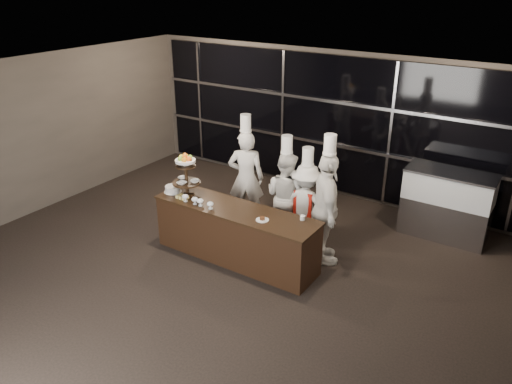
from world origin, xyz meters
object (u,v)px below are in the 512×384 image
Objects in this scene: display_case at (447,201)px; chef_d at (326,209)px; display_stand at (186,172)px; chef_a at (246,177)px; chef_c at (306,204)px; chef_b at (286,195)px; layer_cake at (173,189)px; buffet_counter at (236,234)px.

chef_d is (-1.42, -1.95, 0.27)m from display_case.
display_stand is 0.35× the size of chef_a.
display_case is 0.85× the size of chef_c.
chef_b is 1.08× the size of chef_c.
chef_d is (1.84, -0.44, 0.02)m from chef_a.
layer_cake is (-0.28, -0.05, -0.37)m from display_stand.
chef_b is at bearing 75.64° from buffet_counter.
chef_a is at bearing 61.00° from layer_cake.
layer_cake is 0.16× the size of chef_b.
display_case is (3.94, 2.74, -0.29)m from layer_cake.
display_stand is 2.48× the size of layer_cake.
chef_b reaches higher than display_stand.
display_stand is at bearing -146.52° from chef_c.
display_stand is 0.34× the size of chef_d.
display_case is 2.43m from chef_d.
chef_d is (0.95, -0.37, 0.14)m from chef_b.
chef_d is (2.24, 0.74, -0.39)m from display_stand.
chef_c is at bearing 33.48° from display_stand.
display_case is at bearing 24.83° from chef_a.
layer_cake is at bearing -149.35° from chef_c.
buffet_counter is 1.89× the size of display_case.
chef_c reaches higher than display_stand.
chef_d reaches higher than chef_b.
chef_c reaches higher than display_case.
display_case is at bearing 53.97° from chef_d.
display_stand is at bearing -161.76° from chef_d.
chef_d is at bearing 17.37° from layer_cake.
chef_c is (1.69, 1.12, -0.60)m from display_stand.
layer_cake is at bearing -145.20° from display_case.
layer_cake is 1.96m from chef_b.
layer_cake is at bearing -119.00° from chef_a.
chef_a is (-3.26, -1.51, 0.24)m from display_case.
chef_d is (2.52, 0.79, -0.02)m from layer_cake.
chef_c is at bearing 145.78° from chef_d.
buffet_counter is 1.20m from chef_b.
chef_c is at bearing -2.95° from chef_a.
chef_a reaches higher than layer_cake.
layer_cake is 0.20× the size of display_case.
chef_c is at bearing 58.41° from buffet_counter.
chef_c is (1.97, 1.17, -0.23)m from layer_cake.
chef_c is 0.70m from chef_d.
display_stand reaches higher than layer_cake.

